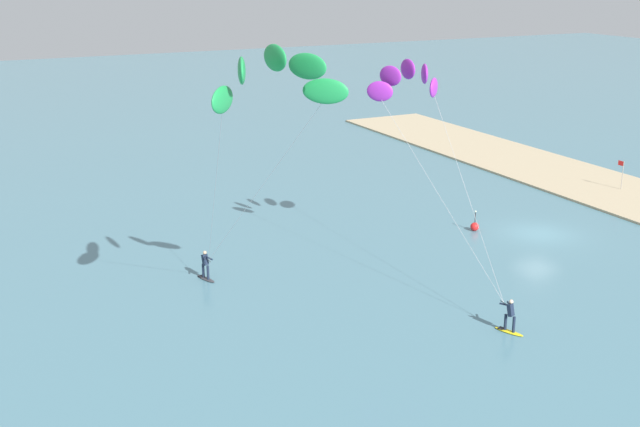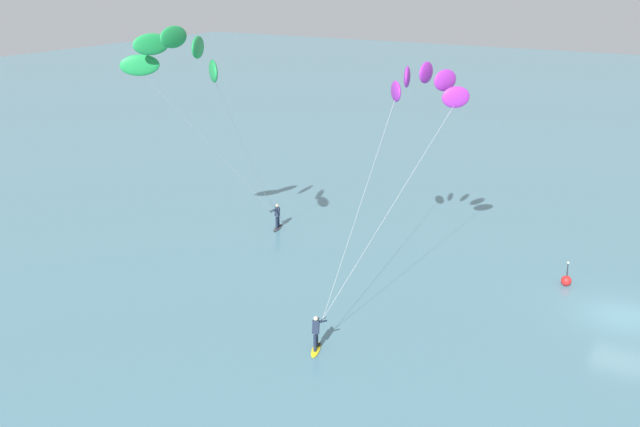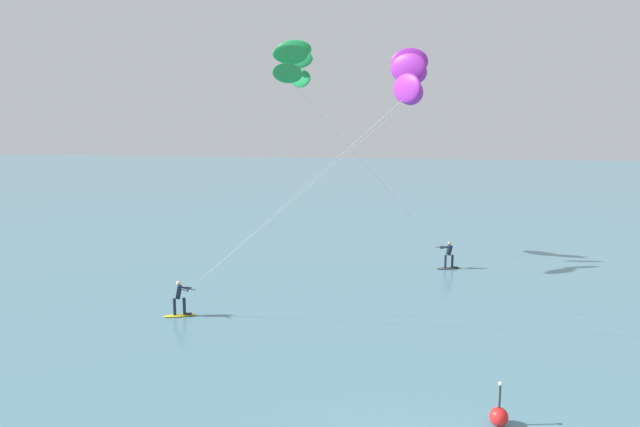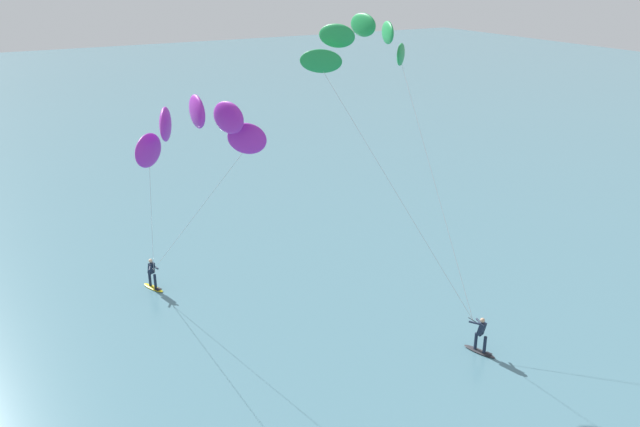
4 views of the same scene
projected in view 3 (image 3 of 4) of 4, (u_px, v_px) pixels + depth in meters
The scene contains 3 objects.
kitesurfer_nearshore at pixel (396, 89), 23.58m from camera, with size 11.78×4.66×11.79m.
kitesurfer_mid_water at pixel (300, 70), 34.70m from camera, with size 11.22×6.39×13.59m.
marker_buoy at pixel (499, 416), 17.39m from camera, with size 0.56×0.56×1.38m.
Camera 3 is at (-0.43, -13.45, 9.03)m, focal length 32.93 mm.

